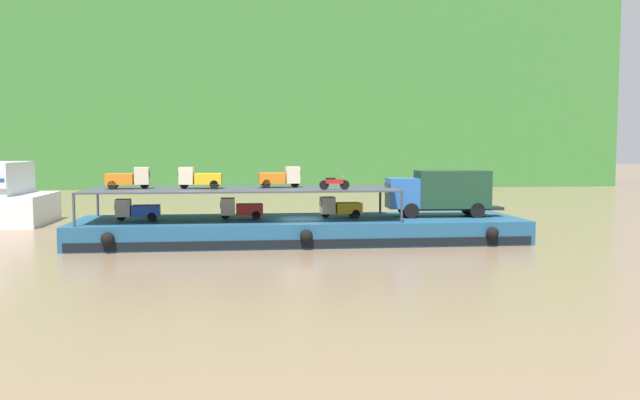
# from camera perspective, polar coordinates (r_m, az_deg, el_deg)

# --- Properties ---
(ground_plane) EXTENTS (400.00, 400.00, 0.00)m
(ground_plane) POSITION_cam_1_polar(r_m,az_deg,el_deg) (44.41, -1.65, -3.49)
(ground_plane) COLOR #7F664C
(hillside_far_bank) EXTENTS (110.80, 40.27, 31.17)m
(hillside_far_bank) POSITION_cam_1_polar(r_m,az_deg,el_deg) (120.75, -4.84, 9.86)
(hillside_far_bank) COLOR #387533
(hillside_far_bank) RESTS_ON ground
(cargo_barge) EXTENTS (28.95, 8.14, 1.50)m
(cargo_barge) POSITION_cam_1_polar(r_m,az_deg,el_deg) (44.28, -1.65, -2.53)
(cargo_barge) COLOR navy
(cargo_barge) RESTS_ON ground
(covered_lorry) EXTENTS (7.91, 2.51, 3.10)m
(covered_lorry) POSITION_cam_1_polar(r_m,az_deg,el_deg) (46.03, 10.18, 0.72)
(covered_lorry) COLOR #285BA3
(covered_lorry) RESTS_ON cargo_barge
(cargo_rack) EXTENTS (19.75, 6.71, 2.00)m
(cargo_rack) POSITION_cam_1_polar(r_m,az_deg,el_deg) (43.90, -6.61, 0.90)
(cargo_rack) COLOR #383D47
(cargo_rack) RESTS_ON cargo_barge
(mini_truck_lower_stern) EXTENTS (2.77, 1.25, 1.38)m
(mini_truck_lower_stern) POSITION_cam_1_polar(r_m,az_deg,el_deg) (44.32, -15.24, -0.81)
(mini_truck_lower_stern) COLOR #1E47B7
(mini_truck_lower_stern) RESTS_ON cargo_barge
(mini_truck_lower_aft) EXTENTS (2.77, 1.25, 1.38)m
(mini_truck_lower_aft) POSITION_cam_1_polar(r_m,az_deg,el_deg) (44.08, -6.73, -0.71)
(mini_truck_lower_aft) COLOR red
(mini_truck_lower_aft) RESTS_ON cargo_barge
(mini_truck_lower_mid) EXTENTS (2.79, 1.30, 1.38)m
(mini_truck_lower_mid) POSITION_cam_1_polar(r_m,az_deg,el_deg) (44.70, 1.70, -0.61)
(mini_truck_lower_mid) COLOR gold
(mini_truck_lower_mid) RESTS_ON cargo_barge
(mini_truck_upper_stern) EXTENTS (2.79, 1.28, 1.38)m
(mini_truck_upper_stern) POSITION_cam_1_polar(r_m,az_deg,el_deg) (44.88, -15.90, 1.80)
(mini_truck_upper_stern) COLOR orange
(mini_truck_upper_stern) RESTS_ON cargo_rack
(mini_truck_upper_mid) EXTENTS (2.77, 1.26, 1.38)m
(mini_truck_upper_mid) POSITION_cam_1_polar(r_m,az_deg,el_deg) (44.08, -10.17, 1.86)
(mini_truck_upper_mid) COLOR gold
(mini_truck_upper_mid) RESTS_ON cargo_rack
(mini_truck_upper_fore) EXTENTS (2.79, 1.29, 1.38)m
(mini_truck_upper_fore) POSITION_cam_1_polar(r_m,az_deg,el_deg) (44.67, -3.40, 1.95)
(mini_truck_upper_fore) COLOR orange
(mini_truck_upper_fore) RESTS_ON cargo_rack
(motorcycle_upper_port) EXTENTS (1.90, 0.55, 0.87)m
(motorcycle_upper_port) POSITION_cam_1_polar(r_m,az_deg,el_deg) (42.25, 1.20, 1.47)
(motorcycle_upper_port) COLOR black
(motorcycle_upper_port) RESTS_ON cargo_rack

